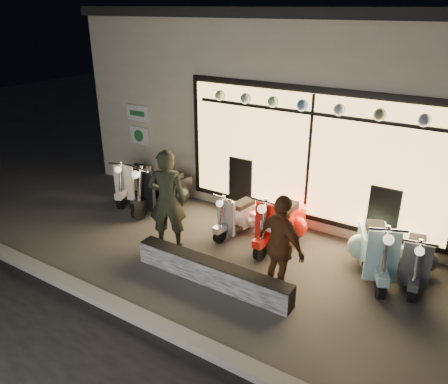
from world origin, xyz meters
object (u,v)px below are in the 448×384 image
at_px(scooter_red, 283,222).
at_px(scooter_silver, 242,215).
at_px(woman, 281,246).
at_px(graffiti_barrier, 212,272).
at_px(man, 167,200).

bearing_deg(scooter_red, scooter_silver, -174.45).
bearing_deg(scooter_silver, scooter_red, 10.88).
distance_m(scooter_red, woman, 1.66).
relative_size(scooter_red, woman, 0.91).
relative_size(graffiti_barrier, scooter_silver, 2.26).
xyz_separation_m(graffiti_barrier, woman, (1.03, 0.38, 0.63)).
relative_size(graffiti_barrier, man, 1.49).
bearing_deg(graffiti_barrier, woman, 20.17).
bearing_deg(woman, man, 18.81).
bearing_deg(man, graffiti_barrier, 127.78).
bearing_deg(scooter_silver, woman, -34.25).
height_order(scooter_silver, man, man).
bearing_deg(woman, scooter_red, -42.83).
distance_m(graffiti_barrier, scooter_silver, 1.90).
height_order(graffiti_barrier, woman, woman).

